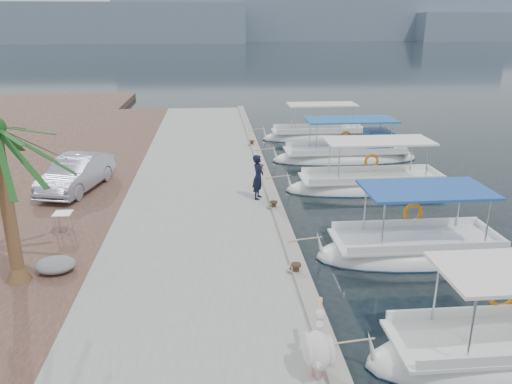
% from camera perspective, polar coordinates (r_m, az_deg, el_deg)
% --- Properties ---
extents(ground, '(400.00, 400.00, 0.00)m').
position_cam_1_polar(ground, '(17.14, 3.79, -5.33)').
color(ground, black).
rests_on(ground, ground).
extents(concrete_quay, '(6.00, 40.00, 0.50)m').
position_cam_1_polar(concrete_quay, '(21.54, -6.12, 0.42)').
color(concrete_quay, gray).
rests_on(concrete_quay, ground).
extents(quay_curb, '(0.44, 40.00, 0.12)m').
position_cam_1_polar(quay_curb, '(21.56, 1.26, 1.41)').
color(quay_curb, gray).
rests_on(quay_curb, concrete_quay).
extents(cobblestone_strip, '(4.00, 40.00, 0.50)m').
position_cam_1_polar(cobblestone_strip, '(22.23, -19.10, 0.05)').
color(cobblestone_strip, '#4F322A').
rests_on(cobblestone_strip, ground).
extents(distant_hills, '(330.00, 60.00, 18.00)m').
position_cam_1_polar(distant_hills, '(219.32, 3.62, 18.86)').
color(distant_hills, slate).
rests_on(distant_hills, ground).
extents(fishing_caique_a, '(6.42, 2.15, 2.83)m').
position_cam_1_polar(fishing_caique_a, '(12.67, 26.93, -16.31)').
color(fishing_caique_a, white).
rests_on(fishing_caique_a, ground).
extents(fishing_caique_b, '(6.36, 2.40, 2.83)m').
position_cam_1_polar(fishing_caique_b, '(16.66, 17.67, -6.51)').
color(fishing_caique_b, white).
rests_on(fishing_caique_b, ground).
extents(fishing_caique_c, '(7.63, 2.24, 2.83)m').
position_cam_1_polar(fishing_caique_c, '(22.62, 12.98, 0.60)').
color(fishing_caique_c, white).
rests_on(fishing_caique_c, ground).
extents(fishing_caique_d, '(7.87, 2.43, 2.83)m').
position_cam_1_polar(fishing_caique_d, '(27.27, 10.32, 4.00)').
color(fishing_caique_d, white).
rests_on(fishing_caique_d, ground).
extents(fishing_caique_e, '(7.12, 2.08, 2.83)m').
position_cam_1_polar(fishing_caique_e, '(32.09, 7.09, 6.25)').
color(fishing_caique_e, white).
rests_on(fishing_caique_e, ground).
extents(mooring_bollards, '(0.28, 20.28, 0.33)m').
position_cam_1_polar(mooring_bollards, '(18.21, 2.04, -1.47)').
color(mooring_bollards, black).
rests_on(mooring_bollards, concrete_quay).
extents(pelican, '(0.70, 1.56, 1.20)m').
position_cam_1_polar(pelican, '(10.03, 7.17, -17.20)').
color(pelican, tan).
rests_on(pelican, concrete_quay).
extents(fisherman, '(0.61, 0.74, 1.74)m').
position_cam_1_polar(fisherman, '(19.18, 0.24, 1.73)').
color(fisherman, black).
rests_on(fisherman, concrete_quay).
extents(parked_car, '(2.46, 4.51, 1.41)m').
position_cam_1_polar(parked_car, '(21.51, -19.85, 2.02)').
color(parked_car, '#A4AABC').
rests_on(parked_car, cobblestone_strip).
extents(tarp_bundle, '(1.10, 0.90, 0.40)m').
position_cam_1_polar(tarp_bundle, '(14.86, -21.95, -7.73)').
color(tarp_bundle, slate).
rests_on(tarp_bundle, cobblestone_strip).
extents(folding_table, '(0.55, 0.55, 0.73)m').
position_cam_1_polar(folding_table, '(17.18, -21.15, -2.88)').
color(folding_table, silver).
rests_on(folding_table, cobblestone_strip).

